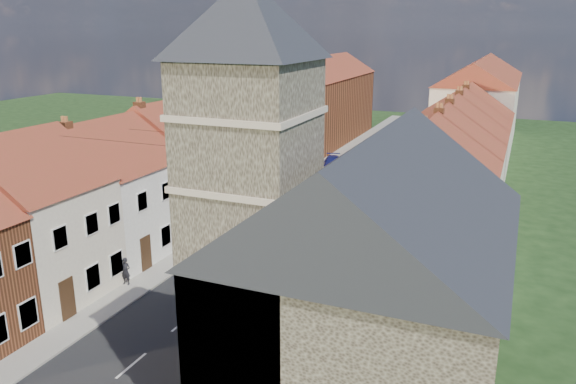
{
  "coord_description": "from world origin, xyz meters",
  "views": [
    {
      "loc": [
        14.23,
        -14.57,
        13.87
      ],
      "look_at": [
        0.59,
        17.78,
        3.5
      ],
      "focal_mm": 35.0,
      "sensor_mm": 36.0,
      "label": 1
    }
  ],
  "objects_px": {
    "car_distant": "(396,129)",
    "pedestrian_left": "(126,271)",
    "car_mid": "(258,220)",
    "lamppost": "(243,177)",
    "church": "(357,261)",
    "car_near": "(205,265)",
    "car_far": "(332,162)",
    "pedestrian_right": "(336,249)"
  },
  "relations": [
    {
      "from": "church",
      "to": "car_far",
      "type": "bearing_deg",
      "value": 109.69
    },
    {
      "from": "pedestrian_left",
      "to": "lamppost",
      "type": "bearing_deg",
      "value": 76.14
    },
    {
      "from": "car_mid",
      "to": "car_far",
      "type": "bearing_deg",
      "value": 74.94
    },
    {
      "from": "car_near",
      "to": "pedestrian_right",
      "type": "xyz_separation_m",
      "value": [
        6.28,
        4.86,
        0.16
      ]
    },
    {
      "from": "church",
      "to": "car_distant",
      "type": "relative_size",
      "value": 3.77
    },
    {
      "from": "car_far",
      "to": "pedestrian_right",
      "type": "bearing_deg",
      "value": -86.76
    },
    {
      "from": "lamppost",
      "to": "car_far",
      "type": "relative_size",
      "value": 1.45
    },
    {
      "from": "car_mid",
      "to": "pedestrian_right",
      "type": "height_order",
      "value": "pedestrian_right"
    },
    {
      "from": "lamppost",
      "to": "car_near",
      "type": "bearing_deg",
      "value": -76.82
    },
    {
      "from": "lamppost",
      "to": "car_far",
      "type": "bearing_deg",
      "value": 88.02
    },
    {
      "from": "car_far",
      "to": "pedestrian_left",
      "type": "xyz_separation_m",
      "value": [
        -1.92,
        -30.19,
        0.3
      ]
    },
    {
      "from": "pedestrian_left",
      "to": "car_far",
      "type": "bearing_deg",
      "value": 78.71
    },
    {
      "from": "car_distant",
      "to": "pedestrian_left",
      "type": "xyz_separation_m",
      "value": [
        -3.6,
        -52.11,
        0.33
      ]
    },
    {
      "from": "church",
      "to": "lamppost",
      "type": "bearing_deg",
      "value": 128.3
    },
    {
      "from": "car_far",
      "to": "lamppost",
      "type": "bearing_deg",
      "value": -107.74
    },
    {
      "from": "church",
      "to": "car_far",
      "type": "distance_m",
      "value": 37.59
    },
    {
      "from": "lamppost",
      "to": "pedestrian_right",
      "type": "bearing_deg",
      "value": -26.63
    },
    {
      "from": "car_mid",
      "to": "lamppost",
      "type": "bearing_deg",
      "value": 129.36
    },
    {
      "from": "car_near",
      "to": "car_distant",
      "type": "distance_m",
      "value": 49.36
    },
    {
      "from": "car_distant",
      "to": "pedestrian_left",
      "type": "bearing_deg",
      "value": -101.55
    },
    {
      "from": "church",
      "to": "pedestrian_right",
      "type": "xyz_separation_m",
      "value": [
        -4.76,
        12.46,
        -5.01
      ]
    },
    {
      "from": "car_near",
      "to": "pedestrian_left",
      "type": "distance_m",
      "value": 4.39
    },
    {
      "from": "car_mid",
      "to": "church",
      "type": "bearing_deg",
      "value": -71.7
    },
    {
      "from": "lamppost",
      "to": "car_distant",
      "type": "height_order",
      "value": "lamppost"
    },
    {
      "from": "pedestrian_left",
      "to": "pedestrian_right",
      "type": "bearing_deg",
      "value": 30.51
    },
    {
      "from": "lamppost",
      "to": "car_distant",
      "type": "distance_m",
      "value": 40.46
    },
    {
      "from": "lamppost",
      "to": "car_mid",
      "type": "xyz_separation_m",
      "value": [
        1.66,
        -1.06,
        -2.75
      ]
    },
    {
      "from": "car_mid",
      "to": "pedestrian_right",
      "type": "distance_m",
      "value": 7.45
    },
    {
      "from": "lamppost",
      "to": "car_distant",
      "type": "xyz_separation_m",
      "value": [
        2.31,
        40.28,
        -2.98
      ]
    },
    {
      "from": "car_mid",
      "to": "car_distant",
      "type": "xyz_separation_m",
      "value": [
        0.65,
        41.34,
        -0.23
      ]
    },
    {
      "from": "car_mid",
      "to": "pedestrian_left",
      "type": "bearing_deg",
      "value": -123.41
    },
    {
      "from": "lamppost",
      "to": "church",
      "type": "bearing_deg",
      "value": -51.7
    },
    {
      "from": "lamppost",
      "to": "car_distant",
      "type": "relative_size",
      "value": 1.49
    },
    {
      "from": "car_distant",
      "to": "church",
      "type": "bearing_deg",
      "value": -86.81
    },
    {
      "from": "church",
      "to": "car_mid",
      "type": "relative_size",
      "value": 3.18
    },
    {
      "from": "car_near",
      "to": "car_far",
      "type": "relative_size",
      "value": 1.01
    },
    {
      "from": "car_distant",
      "to": "pedestrian_left",
      "type": "distance_m",
      "value": 52.24
    },
    {
      "from": "lamppost",
      "to": "car_mid",
      "type": "relative_size",
      "value": 1.25
    },
    {
      "from": "car_near",
      "to": "car_mid",
      "type": "relative_size",
      "value": 0.87
    },
    {
      "from": "church",
      "to": "pedestrian_right",
      "type": "height_order",
      "value": "church"
    },
    {
      "from": "lamppost",
      "to": "pedestrian_left",
      "type": "height_order",
      "value": "lamppost"
    },
    {
      "from": "car_near",
      "to": "pedestrian_right",
      "type": "bearing_deg",
      "value": 39.09
    }
  ]
}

